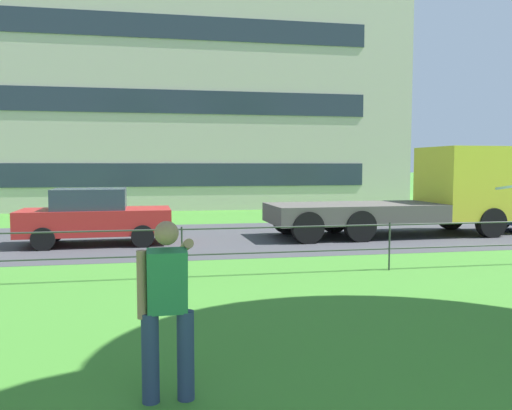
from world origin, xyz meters
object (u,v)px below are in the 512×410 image
(person_thrower, at_px, (167,305))
(frisbee, at_px, (510,187))
(flatbed_truck_far_left, at_px, (419,196))
(apartment_building_background, at_px, (89,79))
(car_red_center, at_px, (95,216))

(person_thrower, height_order, frisbee, frisbee)
(flatbed_truck_far_left, bearing_deg, apartment_building_background, 125.68)
(car_red_center, height_order, flatbed_truck_far_left, flatbed_truck_far_left)
(frisbee, distance_m, flatbed_truck_far_left, 11.27)
(person_thrower, xyz_separation_m, flatbed_truck_far_left, (7.96, 10.29, 0.32))
(person_thrower, distance_m, car_red_center, 10.21)
(flatbed_truck_far_left, xyz_separation_m, apartment_building_background, (-11.82, 16.46, 5.87))
(car_red_center, bearing_deg, person_thrower, -79.93)
(person_thrower, bearing_deg, apartment_building_background, 98.20)
(person_thrower, relative_size, car_red_center, 0.41)
(frisbee, height_order, flatbed_truck_far_left, flatbed_truck_far_left)
(person_thrower, height_order, flatbed_truck_far_left, flatbed_truck_far_left)
(frisbee, distance_m, car_red_center, 11.40)
(flatbed_truck_far_left, relative_size, apartment_building_background, 0.22)
(person_thrower, xyz_separation_m, frisbee, (3.45, -0.01, 1.05))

